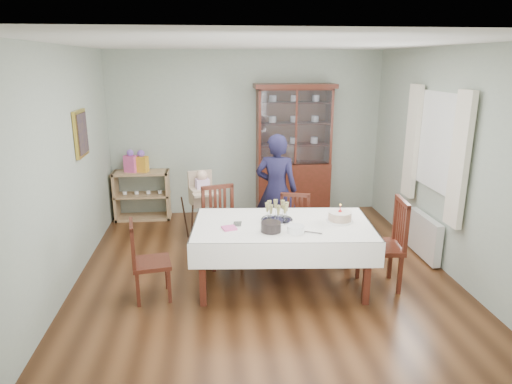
{
  "coord_description": "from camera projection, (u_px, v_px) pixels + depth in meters",
  "views": [
    {
      "loc": [
        -0.62,
        -5.06,
        2.52
      ],
      "look_at": [
        -0.08,
        0.2,
        1.0
      ],
      "focal_mm": 32.0,
      "sensor_mm": 36.0,
      "label": 1
    }
  ],
  "objects": [
    {
      "name": "floor",
      "position": [
        264.0,
        274.0,
        5.59
      ],
      "size": [
        5.0,
        5.0,
        0.0
      ],
      "primitive_type": "plane",
      "color": "#593319",
      "rests_on": "ground"
    },
    {
      "name": "room_shell",
      "position": [
        260.0,
        130.0,
        5.63
      ],
      "size": [
        5.0,
        5.0,
        5.0
      ],
      "color": "#9EAA99",
      "rests_on": "floor"
    },
    {
      "name": "dining_table",
      "position": [
        282.0,
        254.0,
        5.23
      ],
      "size": [
        2.09,
        1.32,
        0.76
      ],
      "rotation": [
        0.0,
        0.0,
        -0.09
      ],
      "color": "#4C1A13",
      "rests_on": "floor"
    },
    {
      "name": "china_cabinet",
      "position": [
        293.0,
        149.0,
        7.52
      ],
      "size": [
        1.3,
        0.48,
        2.18
      ],
      "color": "#4C1A13",
      "rests_on": "floor"
    },
    {
      "name": "sideboard",
      "position": [
        142.0,
        195.0,
        7.49
      ],
      "size": [
        0.9,
        0.38,
        0.8
      ],
      "color": "tan",
      "rests_on": "floor"
    },
    {
      "name": "picture_frame",
      "position": [
        81.0,
        134.0,
        5.69
      ],
      "size": [
        0.04,
        0.48,
        0.58
      ],
      "primitive_type": "cube",
      "color": "gold",
      "rests_on": "room_shell"
    },
    {
      "name": "window",
      "position": [
        439.0,
        142.0,
        5.67
      ],
      "size": [
        0.04,
        1.02,
        1.22
      ],
      "primitive_type": "cube",
      "color": "white",
      "rests_on": "room_shell"
    },
    {
      "name": "curtain_left",
      "position": [
        460.0,
        160.0,
        5.1
      ],
      "size": [
        0.07,
        0.3,
        1.55
      ],
      "primitive_type": "cube",
      "color": "silver",
      "rests_on": "room_shell"
    },
    {
      "name": "curtain_right",
      "position": [
        412.0,
        142.0,
        6.29
      ],
      "size": [
        0.07,
        0.3,
        1.55
      ],
      "primitive_type": "cube",
      "color": "silver",
      "rests_on": "room_shell"
    },
    {
      "name": "radiator",
      "position": [
        424.0,
        236.0,
        6.01
      ],
      "size": [
        0.1,
        0.8,
        0.55
      ],
      "primitive_type": "cube",
      "color": "white",
      "rests_on": "floor"
    },
    {
      "name": "chair_far_left",
      "position": [
        223.0,
        241.0,
        5.84
      ],
      "size": [
        0.55,
        0.55,
        0.99
      ],
      "rotation": [
        0.0,
        0.0,
        0.27
      ],
      "color": "#4C1A13",
      "rests_on": "floor"
    },
    {
      "name": "chair_far_right",
      "position": [
        293.0,
        243.0,
        5.86
      ],
      "size": [
        0.49,
        0.49,
        0.89
      ],
      "rotation": [
        0.0,
        0.0,
        -0.27
      ],
      "color": "#4C1A13",
      "rests_on": "floor"
    },
    {
      "name": "chair_end_left",
      "position": [
        151.0,
        275.0,
        4.98
      ],
      "size": [
        0.46,
        0.46,
        0.89
      ],
      "rotation": [
        0.0,
        0.0,
        1.74
      ],
      "color": "#4C1A13",
      "rests_on": "floor"
    },
    {
      "name": "chair_end_right",
      "position": [
        381.0,
        261.0,
        5.24
      ],
      "size": [
        0.51,
        0.51,
        1.04
      ],
      "rotation": [
        0.0,
        0.0,
        -1.67
      ],
      "color": "#4C1A13",
      "rests_on": "floor"
    },
    {
      "name": "woman",
      "position": [
        276.0,
        190.0,
        6.34
      ],
      "size": [
        0.66,
        0.52,
        1.58
      ],
      "primitive_type": "imported",
      "rotation": [
        0.0,
        0.0,
        2.88
      ],
      "color": "black",
      "rests_on": "floor"
    },
    {
      "name": "high_chair",
      "position": [
        203.0,
        214.0,
        6.55
      ],
      "size": [
        0.57,
        0.57,
        1.05
      ],
      "rotation": [
        0.0,
        0.0,
        0.26
      ],
      "color": "black",
      "rests_on": "floor"
    },
    {
      "name": "champagne_tray",
      "position": [
        277.0,
        215.0,
        5.2
      ],
      "size": [
        0.37,
        0.37,
        0.22
      ],
      "color": "silver",
      "rests_on": "dining_table"
    },
    {
      "name": "birthday_cake",
      "position": [
        340.0,
        217.0,
        5.18
      ],
      "size": [
        0.3,
        0.3,
        0.21
      ],
      "color": "white",
      "rests_on": "dining_table"
    },
    {
      "name": "plate_stack_dark",
      "position": [
        271.0,
        227.0,
        4.88
      ],
      "size": [
        0.28,
        0.28,
        0.1
      ],
      "primitive_type": "cylinder",
      "rotation": [
        0.0,
        0.0,
        0.33
      ],
      "color": "black",
      "rests_on": "dining_table"
    },
    {
      "name": "plate_stack_white",
      "position": [
        296.0,
        229.0,
        4.84
      ],
      "size": [
        0.25,
        0.25,
        0.08
      ],
      "primitive_type": "cylinder",
      "rotation": [
        0.0,
        0.0,
        -0.42
      ],
      "color": "white",
      "rests_on": "dining_table"
    },
    {
      "name": "napkin_stack",
      "position": [
        229.0,
        228.0,
        4.96
      ],
      "size": [
        0.18,
        0.18,
        0.02
      ],
      "primitive_type": "cube",
      "rotation": [
        0.0,
        0.0,
        0.26
      ],
      "color": "#DD5194",
      "rests_on": "dining_table"
    },
    {
      "name": "cutlery",
      "position": [
        234.0,
        224.0,
        5.1
      ],
      "size": [
        0.13,
        0.18,
        0.01
      ],
      "primitive_type": null,
      "rotation": [
        0.0,
        0.0,
        -0.12
      ],
      "color": "silver",
      "rests_on": "dining_table"
    },
    {
      "name": "cake_knife",
      "position": [
        308.0,
        232.0,
        4.86
      ],
      "size": [
        0.29,
        0.17,
        0.01
      ],
      "primitive_type": "cube",
      "rotation": [
        0.0,
        0.0,
        -0.47
      ],
      "color": "silver",
      "rests_on": "dining_table"
    },
    {
      "name": "gift_bag_pink",
      "position": [
        131.0,
        162.0,
        7.3
      ],
      "size": [
        0.23,
        0.2,
        0.37
      ],
      "color": "#DD5194",
      "rests_on": "sideboard"
    },
    {
      "name": "gift_bag_orange",
      "position": [
        142.0,
        162.0,
        7.32
      ],
      "size": [
        0.23,
        0.19,
        0.36
      ],
      "color": "gold",
      "rests_on": "sideboard"
    }
  ]
}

